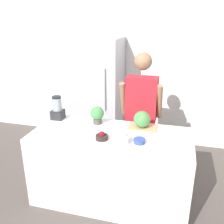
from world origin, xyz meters
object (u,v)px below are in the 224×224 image
(bowl_cherries, at_px, (102,136))
(bowl_cream, at_px, (121,138))
(refrigerator, at_px, (98,94))
(blender, at_px, (57,109))
(potted_plant, at_px, (97,114))
(watermelon, at_px, (142,119))
(person, at_px, (141,115))
(bowl_small_blue, at_px, (139,141))

(bowl_cherries, bearing_deg, bowl_cream, -4.57)
(refrigerator, height_order, bowl_cream, refrigerator)
(blender, distance_m, potted_plant, 0.55)
(refrigerator, distance_m, bowl_cream, 1.71)
(bowl_cream, xyz_separation_m, blender, (-0.96, 0.44, 0.08))
(blender, bearing_deg, watermelon, -0.64)
(watermelon, height_order, bowl_cherries, watermelon)
(person, bearing_deg, refrigerator, 140.55)
(watermelon, bearing_deg, blender, 179.36)
(person, xyz_separation_m, bowl_cream, (-0.08, -0.84, 0.05))
(bowl_cherries, bearing_deg, person, 69.79)
(refrigerator, distance_m, blender, 1.12)
(watermelon, relative_size, bowl_cherries, 1.46)
(watermelon, xyz_separation_m, potted_plant, (-0.56, -0.01, 0.01))
(refrigerator, relative_size, watermelon, 9.23)
(person, relative_size, watermelon, 8.66)
(bowl_cream, relative_size, blender, 0.58)
(watermelon, bearing_deg, potted_plant, -179.15)
(watermelon, distance_m, bowl_small_blue, 0.40)
(bowl_cherries, relative_size, blender, 0.45)
(bowl_cherries, distance_m, bowl_cream, 0.23)
(person, relative_size, bowl_cherries, 12.62)
(bowl_cherries, xyz_separation_m, bowl_small_blue, (0.41, 0.02, -0.01))
(person, relative_size, bowl_cream, 9.69)
(refrigerator, distance_m, bowl_cherries, 1.61)
(watermelon, relative_size, bowl_cream, 1.12)
(watermelon, height_order, bowl_small_blue, watermelon)
(potted_plant, bearing_deg, bowl_cherries, -65.60)
(bowl_cherries, height_order, bowl_cream, bowl_cream)
(watermelon, distance_m, potted_plant, 0.56)
(refrigerator, distance_m, potted_plant, 1.17)
(person, xyz_separation_m, potted_plant, (-0.48, -0.42, 0.12))
(person, relative_size, bowl_small_blue, 14.51)
(person, relative_size, potted_plant, 7.82)
(refrigerator, distance_m, watermelon, 1.44)
(watermelon, relative_size, blender, 0.65)
(refrigerator, xyz_separation_m, watermelon, (0.92, -1.11, 0.08))
(bowl_cream, bearing_deg, person, 84.70)
(person, distance_m, potted_plant, 0.65)
(bowl_small_blue, bearing_deg, person, 97.76)
(bowl_cherries, distance_m, bowl_small_blue, 0.41)
(bowl_cream, height_order, potted_plant, potted_plant)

